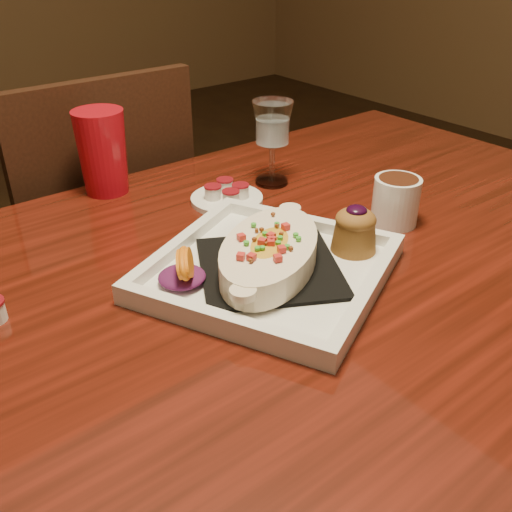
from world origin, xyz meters
TOP-DOWN VIEW (x-y plane):
  - table at (0.00, 0.00)m, footprint 1.50×0.90m
  - chair_far at (-0.00, 0.63)m, footprint 0.42×0.42m
  - plate at (0.00, -0.02)m, footprint 0.41×0.41m
  - coffee_mug at (0.26, -0.02)m, footprint 0.11×0.08m
  - goblet at (0.21, 0.24)m, footprint 0.08×0.08m
  - saucer at (0.09, 0.22)m, footprint 0.13×0.13m
  - red_tumbler at (-0.05, 0.40)m, footprint 0.09×0.09m

SIDE VIEW (x-z plane):
  - chair_far at x=0.00m, z-range 0.04..0.97m
  - table at x=0.00m, z-range 0.28..1.03m
  - saucer at x=0.09m, z-range 0.72..0.81m
  - plate at x=0.00m, z-range 0.74..0.82m
  - coffee_mug at x=0.26m, z-range 0.75..0.83m
  - red_tumbler at x=-0.05m, z-range 0.75..0.90m
  - goblet at x=0.21m, z-range 0.78..0.94m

